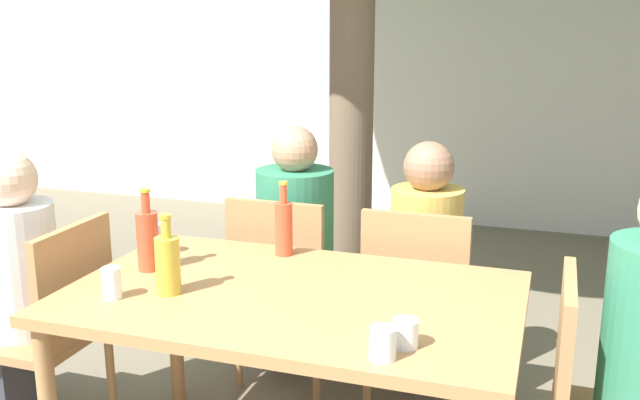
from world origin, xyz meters
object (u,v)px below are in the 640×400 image
at_px(person_seated_0, 4,310).
at_px(person_seated_2, 302,259).
at_px(drinking_glass_2, 405,333).
at_px(drinking_glass_1, 155,239).
at_px(soda_bottle_2, 284,227).
at_px(dining_table_front, 292,313).
at_px(drinking_glass_3, 383,343).
at_px(soda_bottle_0, 148,239).
at_px(oil_cruet_1, 168,263).
at_px(patio_chair_2, 284,280).
at_px(patio_chair_3, 418,296).
at_px(patio_chair_0, 54,320).
at_px(drinking_glass_0, 112,283).
at_px(person_seated_3, 428,277).

relative_size(person_seated_0, person_seated_2, 0.99).
xyz_separation_m(person_seated_2, drinking_glass_2, (0.75, -1.22, 0.26)).
bearing_deg(drinking_glass_1, soda_bottle_2, 18.08).
distance_m(dining_table_front, drinking_glass_3, 0.57).
bearing_deg(soda_bottle_0, soda_bottle_2, 38.19).
bearing_deg(oil_cruet_1, soda_bottle_2, 66.57).
xyz_separation_m(patio_chair_2, drinking_glass_1, (-0.35, -0.49, 0.30)).
xyz_separation_m(dining_table_front, patio_chair_3, (0.30, 0.70, -0.16)).
height_order(patio_chair_3, drinking_glass_1, patio_chair_3).
height_order(person_seated_0, soda_bottle_0, person_seated_0).
height_order(patio_chair_0, patio_chair_2, same).
bearing_deg(drinking_glass_0, drinking_glass_1, 103.45).
bearing_deg(person_seated_2, patio_chair_2, 90.00).
distance_m(person_seated_0, soda_bottle_0, 0.74).
bearing_deg(person_seated_3, person_seated_2, 0.71).
bearing_deg(soda_bottle_2, drinking_glass_0, -121.67).
height_order(soda_bottle_0, drinking_glass_2, soda_bottle_0).
bearing_deg(person_seated_3, dining_table_front, 72.08).
bearing_deg(soda_bottle_2, patio_chair_0, -156.01).
bearing_deg(person_seated_2, person_seated_0, 45.17).
xyz_separation_m(person_seated_2, person_seated_3, (0.61, 0.01, -0.02)).
bearing_deg(person_seated_3, soda_bottle_0, 45.42).
distance_m(patio_chair_3, drinking_glass_2, 1.04).
bearing_deg(patio_chair_3, oil_cruet_1, 50.41).
bearing_deg(person_seated_3, drinking_glass_2, 96.69).
xyz_separation_m(patio_chair_3, drinking_glass_2, (0.14, -0.99, 0.28)).
distance_m(person_seated_0, drinking_glass_3, 1.70).
xyz_separation_m(soda_bottle_0, soda_bottle_2, (0.41, 0.32, -0.01)).
xyz_separation_m(patio_chair_0, person_seated_0, (-0.24, -0.00, 0.01)).
xyz_separation_m(person_seated_3, soda_bottle_2, (-0.47, -0.57, 0.35)).
relative_size(patio_chair_0, person_seated_2, 0.76).
bearing_deg(soda_bottle_0, patio_chair_3, 36.58).
bearing_deg(person_seated_2, soda_bottle_0, 72.85).
distance_m(oil_cruet_1, drinking_glass_3, 0.83).
bearing_deg(soda_bottle_0, drinking_glass_1, 113.62).
xyz_separation_m(oil_cruet_1, drinking_glass_2, (0.84, -0.15, -0.07)).
relative_size(patio_chair_0, soda_bottle_0, 2.93).
distance_m(patio_chair_3, drinking_glass_3, 1.12).
xyz_separation_m(soda_bottle_2, drinking_glass_0, (-0.37, -0.60, -0.06)).
bearing_deg(drinking_glass_1, person_seated_2, 64.46).
bearing_deg(patio_chair_2, dining_table_front, 113.48).
xyz_separation_m(person_seated_0, person_seated_2, (0.93, 0.93, 0.01)).
xyz_separation_m(person_seated_0, soda_bottle_2, (1.06, 0.37, 0.34)).
xyz_separation_m(person_seated_3, drinking_glass_3, (0.10, -1.32, 0.28)).
bearing_deg(drinking_glass_1, person_seated_0, -160.21).
xyz_separation_m(patio_chair_0, patio_chair_2, (0.69, 0.70, 0.00)).
bearing_deg(drinking_glass_3, soda_bottle_0, 156.68).
distance_m(person_seated_3, soda_bottle_2, 0.83).
height_order(person_seated_0, soda_bottle_2, person_seated_0).
distance_m(dining_table_front, person_seated_2, 0.99).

